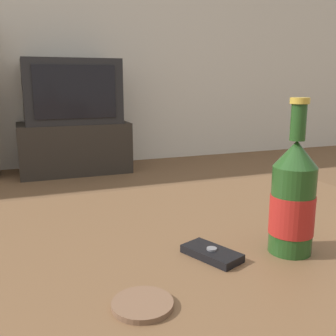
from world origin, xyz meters
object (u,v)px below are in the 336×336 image
tv_stand (74,147)px  cell_phone (212,253)px  television (71,91)px  beer_bottle (293,200)px

tv_stand → cell_phone: 2.78m
tv_stand → television: 0.46m
cell_phone → tv_stand: bearing=64.7°
tv_stand → cell_phone: cell_phone is taller
tv_stand → cell_phone: (-0.13, -2.76, 0.26)m
tv_stand → beer_bottle: 2.81m
tv_stand → beer_bottle: beer_bottle is taller
tv_stand → beer_bottle: (0.02, -2.79, 0.35)m
cell_phone → television: bearing=64.7°
beer_bottle → cell_phone: bearing=168.7°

